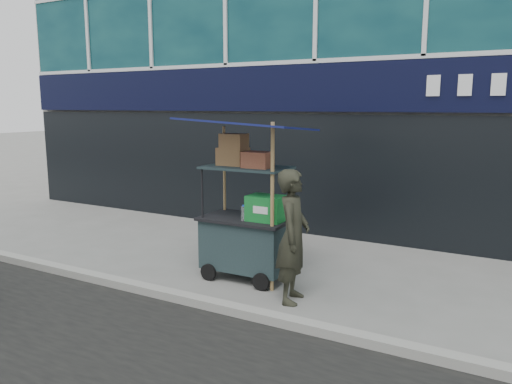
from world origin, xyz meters
The scene contains 4 objects.
ground centered at (0.00, 0.00, 0.00)m, with size 80.00×80.00×0.00m, color slate.
curb centered at (0.00, -0.20, 0.06)m, with size 80.00×0.18×0.12m, color gray.
vendor_cart centered at (0.15, 1.05, 0.84)m, with size 1.80×1.29×2.41m.
vendor_man centered at (1.12, 0.56, 0.88)m, with size 0.64×0.42×1.77m, color #27281D.
Camera 1 is at (3.77, -5.19, 2.57)m, focal length 35.00 mm.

